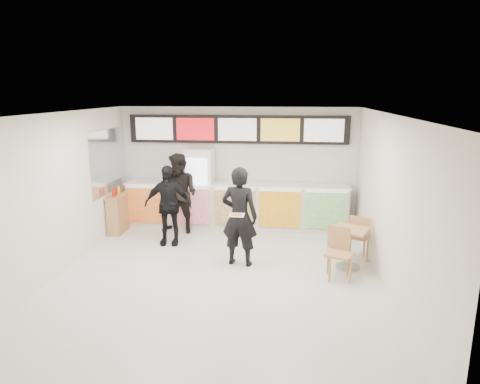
# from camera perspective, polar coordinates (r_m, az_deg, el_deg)

# --- Properties ---
(floor) EXTENTS (7.00, 7.00, 0.00)m
(floor) POSITION_cam_1_polar(r_m,az_deg,el_deg) (8.08, -3.22, -11.40)
(floor) COLOR beige
(floor) RESTS_ON ground
(ceiling) EXTENTS (7.00, 7.00, 0.00)m
(ceiling) POSITION_cam_1_polar(r_m,az_deg,el_deg) (7.36, -3.53, 10.36)
(ceiling) COLOR white
(ceiling) RESTS_ON wall_back
(wall_back) EXTENTS (6.00, 0.00, 6.00)m
(wall_back) POSITION_cam_1_polar(r_m,az_deg,el_deg) (10.97, -0.27, 3.45)
(wall_back) COLOR silver
(wall_back) RESTS_ON floor
(wall_left) EXTENTS (0.00, 7.00, 7.00)m
(wall_left) POSITION_cam_1_polar(r_m,az_deg,el_deg) (8.61, -23.46, -0.40)
(wall_left) COLOR silver
(wall_left) RESTS_ON floor
(wall_right) EXTENTS (0.00, 7.00, 7.00)m
(wall_right) POSITION_cam_1_polar(r_m,az_deg,el_deg) (7.67, 19.30, -1.61)
(wall_right) COLOR silver
(wall_right) RESTS_ON floor
(service_counter) EXTENTS (5.56, 0.77, 1.14)m
(service_counter) POSITION_cam_1_polar(r_m,az_deg,el_deg) (10.78, -0.52, -1.79)
(service_counter) COLOR silver
(service_counter) RESTS_ON floor
(menu_board) EXTENTS (5.50, 0.14, 0.70)m
(menu_board) POSITION_cam_1_polar(r_m,az_deg,el_deg) (10.76, -0.33, 8.36)
(menu_board) COLOR black
(menu_board) RESTS_ON wall_back
(drinks_fridge) EXTENTS (0.70, 0.67, 2.00)m
(drinks_fridge) POSITION_cam_1_polar(r_m,az_deg,el_deg) (10.84, -5.43, 0.58)
(drinks_fridge) COLOR white
(drinks_fridge) RESTS_ON floor
(mirror_panel) EXTENTS (0.01, 2.00, 1.50)m
(mirror_panel) POSITION_cam_1_polar(r_m,az_deg,el_deg) (10.70, -17.10, 3.97)
(mirror_panel) COLOR #B2B7BF
(mirror_panel) RESTS_ON wall_left
(customer_main) EXTENTS (0.79, 0.59, 1.98)m
(customer_main) POSITION_cam_1_polar(r_m,az_deg,el_deg) (8.36, -0.07, -3.28)
(customer_main) COLOR black
(customer_main) RESTS_ON floor
(customer_left) EXTENTS (1.15, 1.04, 1.94)m
(customer_left) POSITION_cam_1_polar(r_m,az_deg,el_deg) (10.40, -8.03, -0.22)
(customer_left) COLOR black
(customer_left) RESTS_ON floor
(customer_mid) EXTENTS (1.08, 0.49, 1.80)m
(customer_mid) POSITION_cam_1_polar(r_m,az_deg,el_deg) (9.65, -9.59, -1.74)
(customer_mid) COLOR black
(customer_mid) RESTS_ON floor
(pizza_slice) EXTENTS (0.36, 0.36, 0.02)m
(pizza_slice) POSITION_cam_1_polar(r_m,az_deg,el_deg) (7.89, -0.45, -3.03)
(pizza_slice) COLOR beige
(pizza_slice) RESTS_ON customer_main
(cafe_table) EXTENTS (1.07, 1.67, 0.95)m
(cafe_table) POSITION_cam_1_polar(r_m,az_deg,el_deg) (8.58, 14.37, -6.32)
(cafe_table) COLOR tan
(cafe_table) RESTS_ON floor
(condiment_ledge) EXTENTS (0.34, 0.83, 1.11)m
(condiment_ledge) POSITION_cam_1_polar(r_m,az_deg,el_deg) (10.87, -15.91, -2.71)
(condiment_ledge) COLOR tan
(condiment_ledge) RESTS_ON floor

